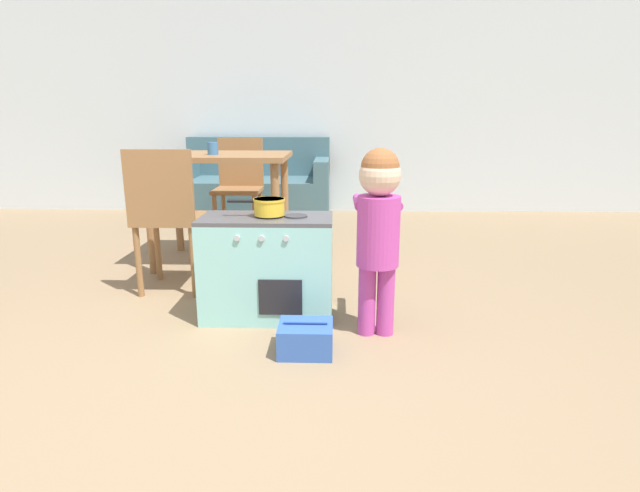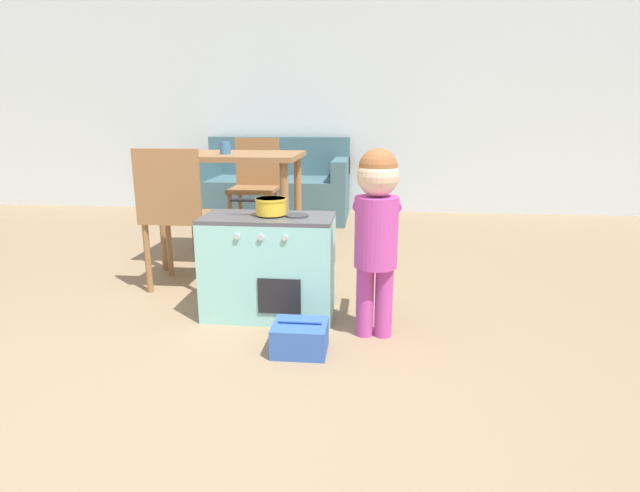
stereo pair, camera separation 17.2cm
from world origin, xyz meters
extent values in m
plane|color=#8E7556|center=(0.00, 0.00, 0.00)|extent=(16.00, 16.00, 0.00)
cube|color=silver|center=(0.00, 4.13, 1.30)|extent=(10.00, 0.06, 2.60)
cube|color=#8CD1CC|center=(0.26, 1.02, 0.26)|extent=(0.67, 0.34, 0.51)
cube|color=#4C4C51|center=(0.26, 1.02, 0.52)|extent=(0.67, 0.34, 0.02)
cylinder|color=#38383D|center=(0.28, 1.02, 0.54)|extent=(0.12, 0.12, 0.01)
cylinder|color=#38383D|center=(0.41, 1.02, 0.54)|extent=(0.12, 0.12, 0.01)
cube|color=black|center=(0.34, 0.84, 0.17)|extent=(0.21, 0.01, 0.18)
cylinder|color=#B2B2B7|center=(0.14, 0.84, 0.46)|extent=(0.03, 0.01, 0.03)
cylinder|color=#B2B2B7|center=(0.26, 0.84, 0.46)|extent=(0.03, 0.01, 0.03)
cylinder|color=#B2B2B7|center=(0.38, 0.84, 0.46)|extent=(0.03, 0.01, 0.03)
cylinder|color=yellow|center=(0.28, 1.02, 0.58)|extent=(0.15, 0.15, 0.08)
cylinder|color=yellow|center=(0.28, 1.02, 0.62)|extent=(0.16, 0.16, 0.01)
cylinder|color=black|center=(0.13, 1.02, 0.61)|extent=(0.13, 0.02, 0.02)
cylinder|color=#BC429E|center=(0.77, 0.81, 0.17)|extent=(0.08, 0.08, 0.35)
cylinder|color=#BC429E|center=(0.85, 0.81, 0.17)|extent=(0.08, 0.08, 0.35)
cylinder|color=#BC429E|center=(0.81, 0.81, 0.51)|extent=(0.20, 0.20, 0.33)
sphere|color=beige|center=(0.81, 0.81, 0.77)|extent=(0.19, 0.19, 0.19)
sphere|color=#995B33|center=(0.81, 0.81, 0.80)|extent=(0.18, 0.18, 0.18)
cylinder|color=#BC429E|center=(0.72, 0.94, 0.63)|extent=(0.04, 0.26, 0.04)
cylinder|color=#BC429E|center=(0.90, 0.94, 0.63)|extent=(0.04, 0.26, 0.04)
cube|color=#335BB2|center=(0.48, 0.60, 0.07)|extent=(0.24, 0.21, 0.13)
cylinder|color=#335BB2|center=(0.48, 0.60, 0.14)|extent=(0.19, 0.02, 0.02)
cube|color=olive|center=(-0.20, 2.04, 0.76)|extent=(0.95, 0.71, 0.03)
cylinder|color=olive|center=(-0.61, 1.74, 0.37)|extent=(0.06, 0.06, 0.74)
cylinder|color=olive|center=(0.22, 1.74, 0.37)|extent=(0.06, 0.06, 0.74)
cylinder|color=olive|center=(-0.61, 2.33, 0.37)|extent=(0.06, 0.06, 0.74)
cylinder|color=olive|center=(0.22, 2.33, 0.37)|extent=(0.06, 0.06, 0.74)
cube|color=olive|center=(-0.37, 1.45, 0.43)|extent=(0.38, 0.38, 0.03)
cube|color=olive|center=(-0.37, 1.27, 0.65)|extent=(0.38, 0.02, 0.40)
cylinder|color=olive|center=(-0.53, 1.29, 0.21)|extent=(0.04, 0.04, 0.42)
cylinder|color=olive|center=(-0.21, 1.29, 0.21)|extent=(0.04, 0.04, 0.42)
cylinder|color=olive|center=(-0.53, 1.61, 0.21)|extent=(0.04, 0.04, 0.42)
cylinder|color=olive|center=(-0.21, 1.61, 0.21)|extent=(0.04, 0.04, 0.42)
cube|color=olive|center=(-0.20, 2.64, 0.43)|extent=(0.38, 0.38, 0.03)
cube|color=olive|center=(-0.20, 2.82, 0.65)|extent=(0.38, 0.02, 0.40)
cylinder|color=olive|center=(-0.36, 2.48, 0.21)|extent=(0.04, 0.04, 0.42)
cylinder|color=olive|center=(-0.04, 2.48, 0.21)|extent=(0.04, 0.04, 0.42)
cylinder|color=olive|center=(-0.36, 2.80, 0.21)|extent=(0.04, 0.04, 0.42)
cylinder|color=olive|center=(-0.04, 2.80, 0.21)|extent=(0.04, 0.04, 0.42)
cube|color=#426670|center=(-0.21, 3.62, 0.21)|extent=(1.51, 0.88, 0.42)
cube|color=#426670|center=(-0.21, 3.95, 0.62)|extent=(1.51, 0.20, 0.40)
cube|color=#426670|center=(-0.90, 3.62, 0.52)|extent=(0.14, 0.88, 0.20)
cube|color=#426670|center=(0.47, 3.62, 0.52)|extent=(0.14, 0.88, 0.20)
cylinder|color=teal|center=(-0.22, 1.94, 0.82)|extent=(0.07, 0.07, 0.08)
camera|label=1|loc=(0.61, -1.45, 1.02)|focal=28.00mm
camera|label=2|loc=(0.78, -1.44, 1.02)|focal=28.00mm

